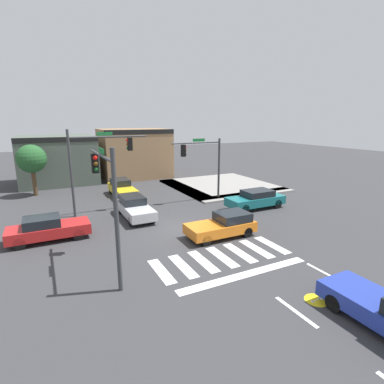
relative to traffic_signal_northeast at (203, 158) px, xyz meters
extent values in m
plane|color=#353538|center=(-4.32, -5.43, -3.70)|extent=(120.00, 120.00, 0.00)
cube|color=silver|center=(-7.62, -9.93, -3.69)|extent=(0.53, 2.54, 0.01)
cube|color=silver|center=(-6.52, -9.93, -3.69)|extent=(0.53, 2.54, 0.01)
cube|color=silver|center=(-5.42, -9.93, -3.69)|extent=(0.53, 2.54, 0.01)
cube|color=silver|center=(-4.32, -9.93, -3.69)|extent=(0.53, 2.54, 0.01)
cube|color=silver|center=(-3.23, -9.93, -3.69)|extent=(0.53, 2.54, 0.01)
cube|color=silver|center=(-2.13, -9.93, -3.69)|extent=(0.53, 2.54, 0.01)
cube|color=silver|center=(-1.03, -9.93, -3.69)|extent=(0.53, 2.54, 0.01)
cube|color=white|center=(-4.32, -11.93, -3.69)|extent=(6.80, 0.50, 0.01)
cube|color=white|center=(-4.32, -14.93, -3.69)|extent=(0.16, 2.00, 0.01)
cylinder|color=yellow|center=(-3.08, -14.77, -3.70)|extent=(0.92, 0.92, 0.01)
cylinder|color=white|center=(-3.28, -14.77, -3.69)|extent=(0.15, 0.15, 0.00)
cylinder|color=white|center=(-2.87, -14.77, -3.69)|extent=(0.15, 0.15, 0.00)
cube|color=white|center=(-3.08, -14.77, -3.69)|extent=(0.41, 0.04, 0.00)
cube|color=gray|center=(4.68, -0.23, -3.62)|extent=(10.00, 1.60, 0.15)
cube|color=gray|center=(0.48, 4.57, -3.62)|extent=(1.60, 10.00, 0.15)
cube|color=gray|center=(4.68, 4.57, -3.62)|extent=(10.00, 10.00, 0.15)
cube|color=#4C564C|center=(-10.45, 13.98, -1.13)|extent=(7.74, 6.81, 5.14)
cube|color=black|center=(-10.45, 10.77, 1.20)|extent=(7.74, 0.50, 0.50)
cube|color=#93704C|center=(-1.94, 13.60, -0.83)|extent=(7.77, 6.07, 5.75)
cube|color=black|center=(-1.94, 10.77, 1.80)|extent=(7.77, 0.50, 0.50)
cylinder|color=#383A3D|center=(1.58, 0.00, -1.06)|extent=(0.18, 0.18, 5.27)
cylinder|color=#383A3D|center=(-0.62, 0.00, 1.27)|extent=(4.39, 0.12, 0.12)
cube|color=black|center=(-1.80, 0.00, 0.69)|extent=(0.32, 0.32, 0.95)
sphere|color=red|center=(-1.63, 0.00, 0.99)|extent=(0.22, 0.22, 0.22)
sphere|color=#4C330C|center=(-1.63, 0.00, 0.69)|extent=(0.22, 0.22, 0.22)
sphere|color=#0C3814|center=(-1.63, 0.00, 0.40)|extent=(0.22, 0.22, 0.22)
cube|color=#197233|center=(-0.40, 0.00, 1.49)|extent=(1.10, 0.03, 0.24)
cylinder|color=#383A3D|center=(-9.66, -10.65, -0.79)|extent=(0.18, 0.18, 5.81)
cylinder|color=#383A3D|center=(-9.66, -8.20, 1.57)|extent=(0.12, 4.90, 0.12)
cube|color=black|center=(-9.66, -6.45, 0.99)|extent=(0.32, 0.32, 0.95)
sphere|color=red|center=(-9.66, -6.62, 1.29)|extent=(0.22, 0.22, 0.22)
sphere|color=#4C330C|center=(-9.66, -6.62, 0.99)|extent=(0.22, 0.22, 0.22)
sphere|color=#0C3814|center=(-9.66, -6.62, 0.70)|extent=(0.22, 0.22, 0.22)
cube|color=#197233|center=(-9.66, -8.45, 1.79)|extent=(0.03, 1.10, 0.24)
cylinder|color=#383A3D|center=(-10.27, 0.37, -0.61)|extent=(0.18, 0.18, 6.17)
cylinder|color=#383A3D|center=(-7.54, 0.37, 1.91)|extent=(5.47, 0.12, 0.12)
cube|color=black|center=(-6.02, 0.37, 1.33)|extent=(0.32, 0.32, 0.95)
sphere|color=red|center=(-6.19, 0.37, 1.63)|extent=(0.22, 0.22, 0.22)
sphere|color=#4C330C|center=(-6.19, 0.37, 1.33)|extent=(0.22, 0.22, 0.22)
sphere|color=#0C3814|center=(-6.19, 0.37, 1.04)|extent=(0.22, 0.22, 0.22)
cube|color=#197233|center=(-7.81, 0.37, 2.13)|extent=(1.10, 0.03, 0.24)
cube|color=orange|center=(-2.96, -7.57, -3.13)|extent=(4.11, 1.81, 0.59)
cube|color=black|center=(-2.12, -7.57, -2.57)|extent=(1.91, 1.60, 0.53)
cylinder|color=black|center=(-4.35, -8.37, -3.39)|extent=(0.61, 0.22, 0.61)
cylinder|color=black|center=(-4.35, -6.77, -3.39)|extent=(0.61, 0.22, 0.61)
cylinder|color=black|center=(-1.56, -8.37, -3.39)|extent=(0.61, 0.22, 0.61)
cylinder|color=black|center=(-1.56, -6.77, -3.39)|extent=(0.61, 0.22, 0.61)
cube|color=#196B70|center=(2.61, -3.81, -3.06)|extent=(4.64, 1.84, 0.64)
cube|color=black|center=(2.81, -3.81, -2.49)|extent=(2.28, 1.62, 0.49)
cylinder|color=black|center=(4.19, -3.00, -3.34)|extent=(0.71, 0.22, 0.71)
cylinder|color=black|center=(4.19, -4.61, -3.34)|extent=(0.71, 0.22, 0.71)
cylinder|color=black|center=(1.03, -3.00, -3.34)|extent=(0.71, 0.22, 0.71)
cylinder|color=black|center=(1.03, -4.61, -3.34)|extent=(0.71, 0.22, 0.71)
cube|color=red|center=(-12.04, -3.57, -3.10)|extent=(4.43, 1.75, 0.61)
cube|color=black|center=(-12.38, -3.57, -2.53)|extent=(1.91, 1.54, 0.53)
cylinder|color=black|center=(-10.54, -2.80, -3.37)|extent=(0.66, 0.22, 0.66)
cylinder|color=black|center=(-10.54, -4.33, -3.37)|extent=(0.66, 0.22, 0.66)
cylinder|color=black|center=(-13.55, -2.80, -3.37)|extent=(0.66, 0.22, 0.66)
cylinder|color=black|center=(-13.55, -4.33, -3.37)|extent=(0.66, 0.22, 0.66)
cube|color=gold|center=(-5.75, 4.64, -3.10)|extent=(1.71, 4.77, 0.62)
cube|color=black|center=(-5.75, 5.43, -2.51)|extent=(1.50, 2.18, 0.56)
cylinder|color=black|center=(-5.00, 3.02, -3.38)|extent=(0.22, 0.63, 0.63)
cylinder|color=black|center=(-6.49, 3.02, -3.38)|extent=(0.22, 0.63, 0.63)
cylinder|color=black|center=(-5.00, 6.27, -3.38)|extent=(0.22, 0.63, 0.63)
cylinder|color=black|center=(-6.49, 6.27, -3.38)|extent=(0.22, 0.63, 0.63)
cylinder|color=black|center=(-3.07, -15.52, -3.38)|extent=(0.22, 0.65, 0.65)
cylinder|color=black|center=(-1.52, -15.52, -3.38)|extent=(0.22, 0.65, 0.65)
cube|color=#B7BABF|center=(-6.46, -1.83, -3.09)|extent=(1.74, 4.54, 0.63)
cube|color=black|center=(-6.46, -1.14, -2.51)|extent=(1.53, 2.20, 0.53)
cylinder|color=black|center=(-5.70, -3.38, -3.37)|extent=(0.22, 0.66, 0.66)
cylinder|color=black|center=(-7.22, -3.38, -3.37)|extent=(0.22, 0.66, 0.66)
cylinder|color=black|center=(-5.70, -0.29, -3.37)|extent=(0.22, 0.66, 0.66)
cylinder|color=black|center=(-7.22, -0.29, -3.37)|extent=(0.22, 0.66, 0.66)
cylinder|color=#4C3823|center=(-12.82, 8.57, -2.30)|extent=(0.36, 0.36, 2.80)
sphere|color=#235628|center=(-12.82, 8.57, -0.30)|extent=(2.53, 2.53, 2.53)
camera|label=1|loc=(-11.99, -21.75, 3.09)|focal=27.96mm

